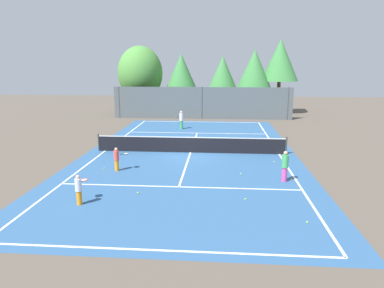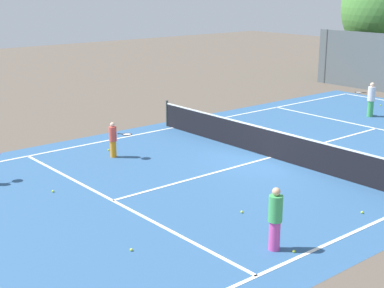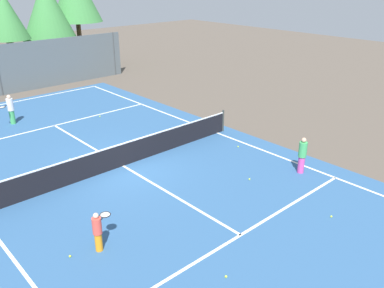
{
  "view_description": "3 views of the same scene",
  "coord_description": "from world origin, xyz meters",
  "px_view_note": "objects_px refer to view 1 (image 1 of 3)",
  "views": [
    {
      "loc": [
        1.78,
        -21.48,
        5.46
      ],
      "look_at": [
        0.29,
        -2.47,
        1.12
      ],
      "focal_mm": 33.02,
      "sensor_mm": 36.0,
      "label": 1
    },
    {
      "loc": [
        12.7,
        -14.11,
        5.75
      ],
      "look_at": [
        -1.15,
        -2.59,
        0.7
      ],
      "focal_mm": 53.23,
      "sensor_mm": 36.0,
      "label": 2
    },
    {
      "loc": [
        -7.88,
        -12.9,
        7.3
      ],
      "look_at": [
        1.45,
        -2.61,
        1.39
      ],
      "focal_mm": 37.71,
      "sensor_mm": 36.0,
      "label": 3
    }
  ],
  "objects_px": {
    "tennis_ball_7": "(241,174)",
    "tennis_ball_5": "(307,222)",
    "player_2": "(285,166)",
    "tennis_ball_9": "(245,199)",
    "tennis_ball_10": "(173,124)",
    "tennis_ball_2": "(174,145)",
    "player_3": "(117,159)",
    "tennis_ball_4": "(291,179)",
    "tennis_ball_0": "(138,193)",
    "tennis_ball_3": "(275,162)",
    "tennis_ball_6": "(262,129)",
    "player_0": "(181,120)",
    "tennis_ball_8": "(104,168)",
    "player_1": "(79,189)",
    "tennis_ball_1": "(228,134)"
  },
  "relations": [
    {
      "from": "tennis_ball_9",
      "to": "tennis_ball_3",
      "type": "bearing_deg",
      "value": 70.76
    },
    {
      "from": "player_2",
      "to": "tennis_ball_9",
      "type": "xyz_separation_m",
      "value": [
        -1.99,
        -2.51,
        -0.73
      ]
    },
    {
      "from": "tennis_ball_9",
      "to": "tennis_ball_2",
      "type": "bearing_deg",
      "value": 113.56
    },
    {
      "from": "tennis_ball_1",
      "to": "tennis_ball_6",
      "type": "xyz_separation_m",
      "value": [
        2.95,
        2.29,
        0.0
      ]
    },
    {
      "from": "tennis_ball_5",
      "to": "tennis_ball_6",
      "type": "height_order",
      "value": "same"
    },
    {
      "from": "player_1",
      "to": "tennis_ball_2",
      "type": "relative_size",
      "value": 18.61
    },
    {
      "from": "tennis_ball_7",
      "to": "tennis_ball_10",
      "type": "distance_m",
      "value": 15.83
    },
    {
      "from": "tennis_ball_3",
      "to": "tennis_ball_9",
      "type": "relative_size",
      "value": 1.0
    },
    {
      "from": "player_3",
      "to": "tennis_ball_8",
      "type": "bearing_deg",
      "value": 162.05
    },
    {
      "from": "player_1",
      "to": "tennis_ball_2",
      "type": "xyz_separation_m",
      "value": [
        2.36,
        10.71,
        -0.61
      ]
    },
    {
      "from": "tennis_ball_7",
      "to": "tennis_ball_5",
      "type": "bearing_deg",
      "value": -69.82
    },
    {
      "from": "player_1",
      "to": "player_0",
      "type": "bearing_deg",
      "value": 82.49
    },
    {
      "from": "player_0",
      "to": "tennis_ball_10",
      "type": "height_order",
      "value": "player_0"
    },
    {
      "from": "tennis_ball_3",
      "to": "tennis_ball_0",
      "type": "bearing_deg",
      "value": -140.35
    },
    {
      "from": "player_0",
      "to": "player_3",
      "type": "bearing_deg",
      "value": -99.34
    },
    {
      "from": "tennis_ball_2",
      "to": "tennis_ball_10",
      "type": "relative_size",
      "value": 1.0
    },
    {
      "from": "tennis_ball_1",
      "to": "tennis_ball_9",
      "type": "bearing_deg",
      "value": -88.11
    },
    {
      "from": "tennis_ball_0",
      "to": "tennis_ball_3",
      "type": "relative_size",
      "value": 1.0
    },
    {
      "from": "player_0",
      "to": "tennis_ball_8",
      "type": "bearing_deg",
      "value": -103.17
    },
    {
      "from": "tennis_ball_4",
      "to": "tennis_ball_8",
      "type": "height_order",
      "value": "same"
    },
    {
      "from": "tennis_ball_3",
      "to": "tennis_ball_7",
      "type": "relative_size",
      "value": 1.0
    },
    {
      "from": "tennis_ball_1",
      "to": "tennis_ball_2",
      "type": "relative_size",
      "value": 1.0
    },
    {
      "from": "player_0",
      "to": "tennis_ball_8",
      "type": "height_order",
      "value": "player_0"
    },
    {
      "from": "player_2",
      "to": "tennis_ball_6",
      "type": "distance_m",
      "value": 13.56
    },
    {
      "from": "tennis_ball_0",
      "to": "tennis_ball_10",
      "type": "height_order",
      "value": "same"
    },
    {
      "from": "tennis_ball_4",
      "to": "tennis_ball_9",
      "type": "bearing_deg",
      "value": -130.94
    },
    {
      "from": "tennis_ball_0",
      "to": "tennis_ball_3",
      "type": "bearing_deg",
      "value": 39.65
    },
    {
      "from": "tennis_ball_2",
      "to": "player_3",
      "type": "bearing_deg",
      "value": -109.37
    },
    {
      "from": "tennis_ball_0",
      "to": "tennis_ball_9",
      "type": "bearing_deg",
      "value": -4.59
    },
    {
      "from": "tennis_ball_0",
      "to": "tennis_ball_2",
      "type": "distance_m",
      "value": 9.37
    },
    {
      "from": "tennis_ball_7",
      "to": "tennis_ball_10",
      "type": "xyz_separation_m",
      "value": [
        -5.38,
        14.89,
        0.0
      ]
    },
    {
      "from": "tennis_ball_3",
      "to": "player_0",
      "type": "bearing_deg",
      "value": 122.63
    },
    {
      "from": "player_3",
      "to": "tennis_ball_7",
      "type": "distance_m",
      "value": 6.44
    },
    {
      "from": "tennis_ball_10",
      "to": "tennis_ball_8",
      "type": "bearing_deg",
      "value": -97.15
    },
    {
      "from": "tennis_ball_4",
      "to": "player_0",
      "type": "bearing_deg",
      "value": 117.25
    },
    {
      "from": "player_0",
      "to": "player_3",
      "type": "xyz_separation_m",
      "value": [
        -2.02,
        -12.28,
        -0.16
      ]
    },
    {
      "from": "tennis_ball_1",
      "to": "tennis_ball_8",
      "type": "relative_size",
      "value": 1.0
    },
    {
      "from": "tennis_ball_9",
      "to": "tennis_ball_0",
      "type": "bearing_deg",
      "value": 175.41
    },
    {
      "from": "player_1",
      "to": "tennis_ball_5",
      "type": "bearing_deg",
      "value": -6.83
    },
    {
      "from": "player_0",
      "to": "player_2",
      "type": "relative_size",
      "value": 1.05
    },
    {
      "from": "player_3",
      "to": "tennis_ball_7",
      "type": "relative_size",
      "value": 18.72
    },
    {
      "from": "player_2",
      "to": "tennis_ball_8",
      "type": "relative_size",
      "value": 22.46
    },
    {
      "from": "player_0",
      "to": "tennis_ball_0",
      "type": "height_order",
      "value": "player_0"
    },
    {
      "from": "player_2",
      "to": "tennis_ball_4",
      "type": "height_order",
      "value": "player_2"
    },
    {
      "from": "player_3",
      "to": "tennis_ball_8",
      "type": "distance_m",
      "value": 1.03
    },
    {
      "from": "tennis_ball_10",
      "to": "tennis_ball_3",
      "type": "bearing_deg",
      "value": -59.32
    },
    {
      "from": "tennis_ball_0",
      "to": "tennis_ball_9",
      "type": "distance_m",
      "value": 4.58
    },
    {
      "from": "player_1",
      "to": "tennis_ball_7",
      "type": "xyz_separation_m",
      "value": [
        6.61,
        4.43,
        -0.61
      ]
    },
    {
      "from": "tennis_ball_5",
      "to": "tennis_ball_9",
      "type": "bearing_deg",
      "value": 135.09
    },
    {
      "from": "tennis_ball_5",
      "to": "tennis_ball_10",
      "type": "xyz_separation_m",
      "value": [
        -7.39,
        20.35,
        0.0
      ]
    }
  ]
}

